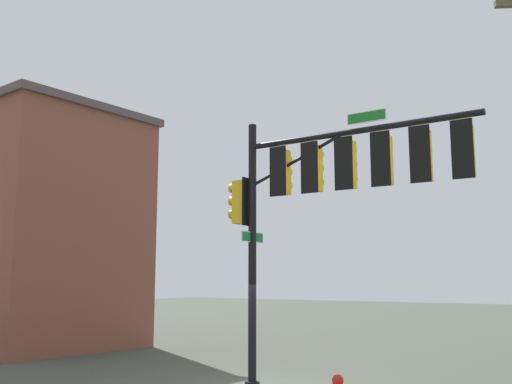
# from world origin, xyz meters

# --- Properties ---
(signal_pole_assembly) EXTENTS (6.36, 1.21, 6.56)m
(signal_pole_assembly) POSITION_xyz_m (2.15, 0.19, 4.86)
(signal_pole_assembly) COLOR black
(signal_pole_assembly) RESTS_ON ground_plane
(brick_building) EXTENTS (9.44, 6.50, 9.34)m
(brick_building) POSITION_xyz_m (-13.49, 1.80, 4.68)
(brick_building) COLOR brown
(brick_building) RESTS_ON ground_plane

